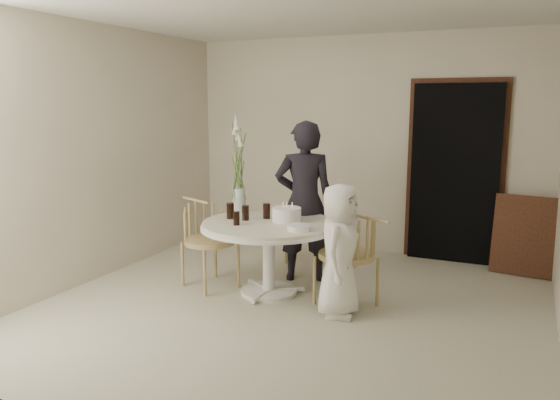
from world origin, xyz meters
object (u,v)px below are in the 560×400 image
at_px(chair_far, 301,217).
at_px(chair_left, 203,230).
at_px(table, 269,233).
at_px(girl, 304,202).
at_px(flower_vase, 239,172).
at_px(boy, 339,250).
at_px(chair_right, 357,248).
at_px(birthday_cake, 287,215).

relative_size(chair_far, chair_left, 0.86).
relative_size(table, girl, 0.78).
distance_m(chair_far, girl, 0.93).
bearing_deg(flower_vase, boy, -21.99).
height_order(table, flower_vase, flower_vase).
bearing_deg(boy, chair_right, -31.87).
xyz_separation_m(chair_far, boy, (1.01, -1.58, 0.10)).
bearing_deg(boy, birthday_cake, 59.97).
bearing_deg(boy, girl, 36.56).
bearing_deg(birthday_cake, chair_right, -11.19).
relative_size(chair_right, flower_vase, 0.87).
bearing_deg(table, chair_left, -178.77).
bearing_deg(birthday_cake, boy, -27.33).
distance_m(table, girl, 0.62).
height_order(table, birthday_cake, birthday_cake).
bearing_deg(chair_far, boy, -80.13).
bearing_deg(birthday_cake, chair_far, 105.79).
xyz_separation_m(girl, boy, (0.65, -0.80, -0.25)).
height_order(chair_right, boy, boy).
bearing_deg(chair_right, table, -66.97).
height_order(table, chair_right, chair_right).
bearing_deg(flower_vase, table, -30.00).
relative_size(chair_right, birthday_cake, 3.15).
bearing_deg(boy, table, 70.53).
bearing_deg(chair_far, table, -104.04).
bearing_deg(girl, birthday_cake, 66.81).
bearing_deg(boy, chair_far, 29.80).
height_order(birthday_cake, flower_vase, flower_vase).
bearing_deg(table, chair_far, 98.59).
bearing_deg(birthday_cake, chair_left, -172.86).
relative_size(table, chair_far, 1.72).
bearing_deg(chair_left, chair_far, 2.38).
xyz_separation_m(table, chair_right, (0.91, -0.05, -0.03)).
bearing_deg(birthday_cake, table, -147.08).
distance_m(girl, flower_vase, 0.76).
xyz_separation_m(table, boy, (0.81, -0.24, -0.02)).
distance_m(chair_right, girl, 1.01).
relative_size(birthday_cake, flower_vase, 0.28).
bearing_deg(birthday_cake, flower_vase, 164.08).
bearing_deg(table, birthday_cake, 32.92).
relative_size(chair_left, boy, 0.75).
height_order(chair_left, birthday_cake, birthday_cake).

